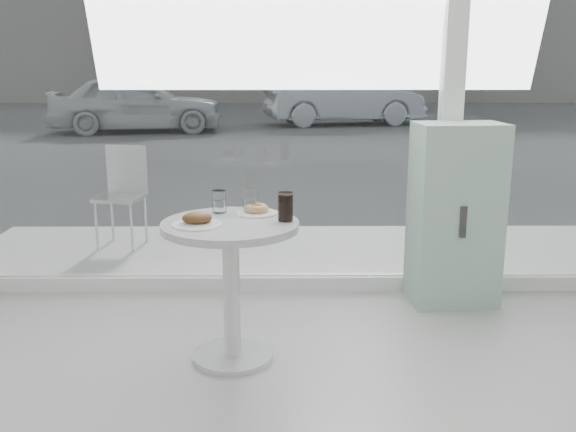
{
  "coord_description": "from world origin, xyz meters",
  "views": [
    {
      "loc": [
        -0.22,
        -1.33,
        1.58
      ],
      "look_at": [
        -0.2,
        1.7,
        0.85
      ],
      "focal_mm": 40.0,
      "sensor_mm": 36.0,
      "label": 1
    }
  ],
  "objects_px": {
    "patio_chair": "(123,189)",
    "cola_glass": "(286,207)",
    "mint_cabinet": "(455,215)",
    "water_tumbler_b": "(250,202)",
    "plate_fritter": "(198,220)",
    "car_silver": "(344,99)",
    "main_table": "(231,262)",
    "plate_donut": "(256,211)",
    "car_white": "(137,103)",
    "water_tumbler_a": "(219,203)"
  },
  "relations": [
    {
      "from": "patio_chair",
      "to": "cola_glass",
      "type": "distance_m",
      "value": 2.52
    },
    {
      "from": "mint_cabinet",
      "to": "water_tumbler_b",
      "type": "bearing_deg",
      "value": -159.63
    },
    {
      "from": "plate_fritter",
      "to": "water_tumbler_b",
      "type": "bearing_deg",
      "value": 50.54
    },
    {
      "from": "car_silver",
      "to": "water_tumbler_b",
      "type": "relative_size",
      "value": 30.61
    },
    {
      "from": "mint_cabinet",
      "to": "main_table",
      "type": "bearing_deg",
      "value": -153.8
    },
    {
      "from": "car_silver",
      "to": "mint_cabinet",
      "type": "bearing_deg",
      "value": 166.65
    },
    {
      "from": "patio_chair",
      "to": "main_table",
      "type": "bearing_deg",
      "value": -52.98
    },
    {
      "from": "plate_fritter",
      "to": "plate_donut",
      "type": "bearing_deg",
      "value": 40.91
    },
    {
      "from": "car_white",
      "to": "plate_fritter",
      "type": "bearing_deg",
      "value": -174.43
    },
    {
      "from": "main_table",
      "to": "cola_glass",
      "type": "xyz_separation_m",
      "value": [
        0.29,
        0.02,
        0.29
      ]
    },
    {
      "from": "plate_donut",
      "to": "car_silver",
      "type": "bearing_deg",
      "value": 82.65
    },
    {
      "from": "water_tumbler_b",
      "to": "cola_glass",
      "type": "distance_m",
      "value": 0.28
    },
    {
      "from": "main_table",
      "to": "plate_fritter",
      "type": "height_order",
      "value": "plate_fritter"
    },
    {
      "from": "car_silver",
      "to": "plate_fritter",
      "type": "bearing_deg",
      "value": 160.14
    },
    {
      "from": "main_table",
      "to": "water_tumbler_b",
      "type": "relative_size",
      "value": 5.92
    },
    {
      "from": "water_tumbler_a",
      "to": "water_tumbler_b",
      "type": "distance_m",
      "value": 0.17
    },
    {
      "from": "car_white",
      "to": "water_tumbler_b",
      "type": "relative_size",
      "value": 29.67
    },
    {
      "from": "mint_cabinet",
      "to": "cola_glass",
      "type": "height_order",
      "value": "mint_cabinet"
    },
    {
      "from": "car_white",
      "to": "mint_cabinet",
      "type": "bearing_deg",
      "value": -165.8
    },
    {
      "from": "plate_donut",
      "to": "cola_glass",
      "type": "distance_m",
      "value": 0.22
    },
    {
      "from": "car_white",
      "to": "plate_donut",
      "type": "height_order",
      "value": "car_white"
    },
    {
      "from": "patio_chair",
      "to": "plate_fritter",
      "type": "bearing_deg",
      "value": -57.16
    },
    {
      "from": "main_table",
      "to": "car_white",
      "type": "distance_m",
      "value": 11.97
    },
    {
      "from": "main_table",
      "to": "cola_glass",
      "type": "bearing_deg",
      "value": 4.81
    },
    {
      "from": "main_table",
      "to": "water_tumbler_b",
      "type": "bearing_deg",
      "value": 67.65
    },
    {
      "from": "patio_chair",
      "to": "plate_fritter",
      "type": "relative_size",
      "value": 3.33
    },
    {
      "from": "patio_chair",
      "to": "water_tumbler_a",
      "type": "height_order",
      "value": "water_tumbler_a"
    },
    {
      "from": "water_tumbler_b",
      "to": "water_tumbler_a",
      "type": "bearing_deg",
      "value": -175.98
    },
    {
      "from": "main_table",
      "to": "car_white",
      "type": "relative_size",
      "value": 0.2
    },
    {
      "from": "mint_cabinet",
      "to": "patio_chair",
      "type": "distance_m",
      "value": 2.79
    },
    {
      "from": "car_silver",
      "to": "plate_donut",
      "type": "height_order",
      "value": "car_silver"
    },
    {
      "from": "main_table",
      "to": "plate_fritter",
      "type": "distance_m",
      "value": 0.3
    },
    {
      "from": "water_tumbler_a",
      "to": "plate_fritter",
      "type": "bearing_deg",
      "value": -105.33
    },
    {
      "from": "car_silver",
      "to": "plate_fritter",
      "type": "distance_m",
      "value": 13.5
    },
    {
      "from": "car_white",
      "to": "water_tumbler_b",
      "type": "xyz_separation_m",
      "value": [
        3.16,
        -11.34,
        0.17
      ]
    },
    {
      "from": "mint_cabinet",
      "to": "plate_fritter",
      "type": "xyz_separation_m",
      "value": [
        -1.56,
        -0.93,
        0.2
      ]
    },
    {
      "from": "cola_glass",
      "to": "water_tumbler_b",
      "type": "bearing_deg",
      "value": 133.39
    },
    {
      "from": "water_tumbler_b",
      "to": "cola_glass",
      "type": "xyz_separation_m",
      "value": [
        0.19,
        -0.21,
        0.02
      ]
    },
    {
      "from": "car_white",
      "to": "plate_fritter",
      "type": "height_order",
      "value": "car_white"
    },
    {
      "from": "cola_glass",
      "to": "patio_chair",
      "type": "bearing_deg",
      "value": 123.28
    },
    {
      "from": "patio_chair",
      "to": "car_silver",
      "type": "xyz_separation_m",
      "value": [
        2.91,
        11.16,
        0.13
      ]
    },
    {
      "from": "car_silver",
      "to": "water_tumbler_b",
      "type": "distance_m",
      "value": 13.16
    },
    {
      "from": "plate_fritter",
      "to": "water_tumbler_b",
      "type": "xyz_separation_m",
      "value": [
        0.25,
        0.3,
        0.03
      ]
    },
    {
      "from": "main_table",
      "to": "water_tumbler_b",
      "type": "distance_m",
      "value": 0.37
    },
    {
      "from": "car_silver",
      "to": "water_tumbler_a",
      "type": "xyz_separation_m",
      "value": [
        -1.9,
        -13.06,
        0.17
      ]
    },
    {
      "from": "main_table",
      "to": "car_white",
      "type": "bearing_deg",
      "value": 104.83
    },
    {
      "from": "water_tumbler_a",
      "to": "mint_cabinet",
      "type": "bearing_deg",
      "value": 23.2
    },
    {
      "from": "mint_cabinet",
      "to": "car_white",
      "type": "bearing_deg",
      "value": 107.58
    },
    {
      "from": "mint_cabinet",
      "to": "water_tumbler_a",
      "type": "height_order",
      "value": "mint_cabinet"
    },
    {
      "from": "cola_glass",
      "to": "plate_fritter",
      "type": "bearing_deg",
      "value": -167.41
    }
  ]
}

